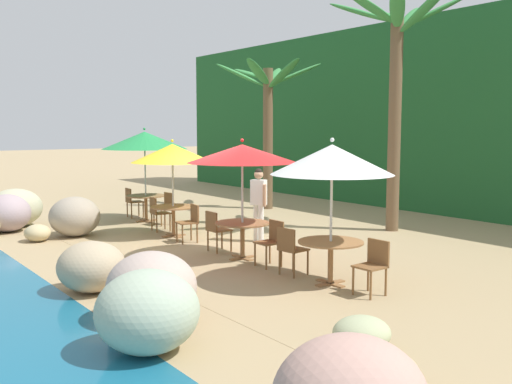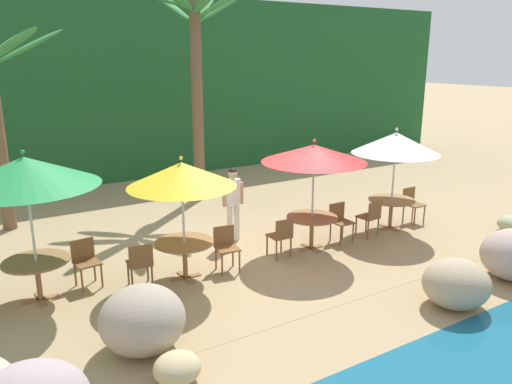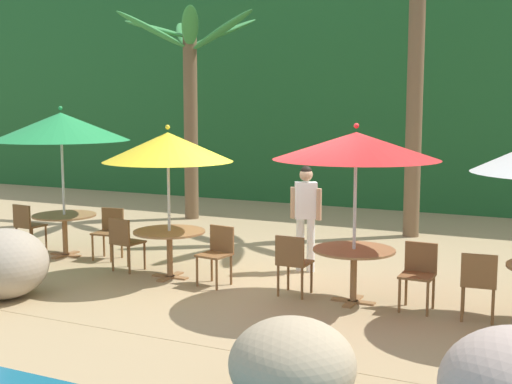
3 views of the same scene
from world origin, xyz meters
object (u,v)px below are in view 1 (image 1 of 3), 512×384
umbrella_red (242,154)px  chair_white_inland (290,247)px  chair_green_seaward (166,206)px  umbrella_white (332,160)px  dining_table_white (331,248)px  chair_yellow_inland (157,211)px  chair_red_seaward (272,240)px  chair_white_seaward (374,263)px  palm_tree_nearest (267,107)px  palm_tree_second (396,69)px  dining_table_green (146,200)px  chair_yellow_seaward (190,220)px  dining_table_yellow (173,211)px  dining_table_red (242,229)px  waiter_in_white (259,199)px  umbrella_yellow (172,153)px  umbrella_green (145,140)px  chair_red_inland (216,228)px  chair_green_inland (132,200)px

umbrella_red → chair_white_inland: 2.28m
chair_green_seaward → umbrella_white: size_ratio=0.35×
umbrella_red → dining_table_white: bearing=1.5°
chair_yellow_inland → chair_red_seaward: 4.65m
chair_green_seaward → chair_white_seaward: size_ratio=1.00×
chair_white_inland → chair_yellow_inland: bearing=178.1°
palm_tree_nearest → palm_tree_second: size_ratio=0.80×
dining_table_green → chair_yellow_seaward: bearing=-8.9°
umbrella_white → chair_white_inland: bearing=-167.9°
dining_table_yellow → chair_yellow_seaward: bearing=-1.8°
dining_table_white → dining_table_red: bearing=-178.5°
chair_yellow_inland → waiter_in_white: (2.60, 1.26, 0.47)m
chair_green_seaward → palm_tree_nearest: bearing=101.6°
chair_green_seaward → umbrella_yellow: size_ratio=0.37×
palm_tree_second → palm_tree_nearest: bearing=-179.4°
chair_white_inland → umbrella_red: bearing=175.9°
umbrella_red → palm_tree_second: (-0.31, 4.94, 1.97)m
chair_red_seaward → dining_table_white: 1.61m
dining_table_yellow → chair_white_seaward: (6.25, 0.13, -0.10)m
dining_table_red → dining_table_yellow: bearing=179.0°
dining_table_green → chair_white_seaward: size_ratio=1.26×
chair_yellow_inland → palm_tree_nearest: size_ratio=0.18×
chair_yellow_seaward → waiter_in_white: 1.64m
umbrella_yellow → umbrella_green: bearing=168.8°
chair_white_seaward → waiter_in_white: size_ratio=0.51×
chair_red_seaward → umbrella_white: (1.61, -0.02, 1.59)m
chair_yellow_inland → chair_red_inland: 2.95m
chair_green_inland → palm_tree_nearest: (0.84, 4.37, 2.76)m
chair_green_inland → chair_yellow_seaward: size_ratio=1.00×
dining_table_green → umbrella_green: bearing=90.0°
dining_table_white → dining_table_green: bearing=176.5°
dining_table_white → chair_yellow_seaward: bearing=-179.5°
umbrella_yellow → dining_table_yellow: bearing=90.0°
waiter_in_white → chair_white_inland: bearing=-26.9°
chair_red_seaward → palm_tree_second: 6.14m
dining_table_red → waiter_in_white: waiter_in_white is taller
umbrella_yellow → chair_yellow_inland: bearing=179.4°
chair_yellow_inland → chair_white_inland: size_ratio=1.00×
dining_table_red → chair_white_seaward: bearing=3.1°
dining_table_yellow → waiter_in_white: 2.19m
chair_red_inland → waiter_in_white: waiter_in_white is taller
dining_table_red → palm_tree_nearest: (-5.45, 4.89, 2.66)m
chair_green_inland → chair_red_seaward: 7.15m
umbrella_yellow → chair_green_inland: bearing=172.0°
chair_white_inland → waiter_in_white: size_ratio=0.51×
umbrella_yellow → dining_table_white: bearing=0.1°
palm_tree_nearest → umbrella_yellow: bearing=-62.6°
chair_green_seaward → waiter_in_white: size_ratio=0.51×
palm_tree_second → chair_red_seaward: bearing=-76.6°
chair_green_seaward → dining_table_yellow: bearing=-22.2°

